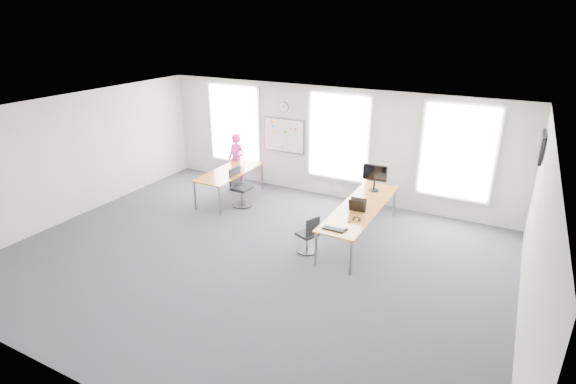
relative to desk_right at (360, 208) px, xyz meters
The scene contains 24 objects.
floor 2.64m from the desk_right, 131.70° to the right, with size 10.00×10.00×0.00m, color #29292E.
ceiling 3.40m from the desk_right, 131.70° to the right, with size 10.00×10.00×0.00m, color silver.
wall_back 2.81m from the desk_right, 128.59° to the left, with size 10.00×10.00×0.00m, color silver.
wall_front 6.17m from the desk_right, 105.96° to the right, with size 10.00×10.00×0.00m, color silver.
wall_left 6.99m from the desk_right, 164.21° to the right, with size 10.00×10.00×0.00m, color silver.
wall_right 3.89m from the desk_right, 29.68° to the right, with size 10.00×10.00×0.00m, color silver.
window_left 5.22m from the desk_right, 156.06° to the left, with size 1.60×0.06×2.20m, color silver.
window_mid 2.68m from the desk_right, 123.64° to the left, with size 1.60×0.06×2.20m, color silver.
window_right 2.81m from the desk_right, 52.16° to the left, with size 1.60×0.06×2.20m, color silver.
desk_right is the anchor object (origin of this frame).
desk_left 3.94m from the desk_right, behind, with size 0.88×2.21×0.81m.
chair_right 1.38m from the desk_right, 123.67° to the right, with size 0.49×0.49×0.83m.
chair_left 3.45m from the desk_right, behind, with size 0.54×0.54×1.02m.
person 4.53m from the desk_right, 160.66° to the left, with size 0.58×0.38×1.58m, color #E92EA6.
whiteboard 3.77m from the desk_right, 145.57° to the left, with size 1.20×0.03×0.90m, color white.
wall_clock 4.02m from the desk_right, 145.57° to the left, with size 0.30×0.30×0.04m, color gray.
tv 3.79m from the desk_right, 18.77° to the left, with size 0.06×0.90×0.55m, color black.
keyboard 1.35m from the desk_right, 93.61° to the right, with size 0.45×0.16×0.02m, color black.
mouse 1.27m from the desk_right, 83.58° to the right, with size 0.07×0.12×0.04m, color black.
lens_cap 0.90m from the desk_right, 86.30° to the right, with size 0.07×0.07×0.01m, color black.
headphones 0.78m from the desk_right, 77.53° to the right, with size 0.16×0.09×0.09m.
laptop_sleeve 0.35m from the desk_right, 84.70° to the right, with size 0.36×0.20×0.29m.
paper_stack 0.15m from the desk_right, behind, with size 0.29×0.22×0.10m, color beige.
monitor 1.13m from the desk_right, 91.84° to the left, with size 0.59×0.24×0.65m.
Camera 1 is at (4.48, -6.90, 4.73)m, focal length 28.00 mm.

